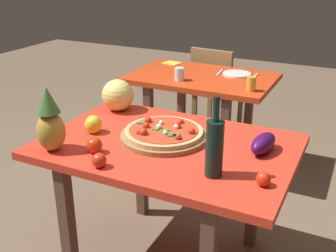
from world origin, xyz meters
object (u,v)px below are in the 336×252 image
(dining_chair, at_px, (215,87))
(bell_pepper, at_px, (93,125))
(pizza_board, at_px, (164,136))
(tomato_by_bottle, at_px, (263,179))
(background_table, at_px, (201,89))
(dinner_plate, at_px, (237,74))
(pineapple_left, at_px, (50,122))
(drinking_glass_juice, at_px, (251,84))
(wine_bottle, at_px, (214,147))
(melon, at_px, (118,95))
(knife_utensil, at_px, (254,77))
(drinking_glass_water, at_px, (179,74))
(fork_utensil, at_px, (220,72))
(tomato_near_board, at_px, (94,145))
(napkin_folded, at_px, (172,63))
(eggplant, at_px, (263,143))
(tomato_at_corner, at_px, (99,160))
(display_table, at_px, (168,160))
(pizza, at_px, (163,131))

(dining_chair, height_order, bell_pepper, dining_chair)
(pizza_board, relative_size, tomato_by_bottle, 7.28)
(background_table, xyz_separation_m, pizza_board, (0.27, -1.19, 0.12))
(bell_pepper, relative_size, dinner_plate, 0.45)
(pineapple_left, xyz_separation_m, drinking_glass_juice, (0.60, 1.33, -0.09))
(wine_bottle, bearing_deg, melon, 147.82)
(pineapple_left, relative_size, tomato_by_bottle, 5.22)
(background_table, bearing_deg, dining_chair, 98.81)
(dining_chair, relative_size, dinner_plate, 3.86)
(knife_utensil, bearing_deg, drinking_glass_water, -146.03)
(drinking_glass_water, xyz_separation_m, knife_utensil, (0.48, 0.33, -0.04))
(melon, xyz_separation_m, drinking_glass_juice, (0.61, 0.72, -0.04))
(fork_utensil, relative_size, knife_utensil, 1.00)
(melon, bearing_deg, background_table, 79.98)
(drinking_glass_juice, bearing_deg, fork_utensil, 134.95)
(tomato_near_board, distance_m, napkin_folded, 1.78)
(eggplant, bearing_deg, pineapple_left, -155.24)
(pineapple_left, relative_size, tomato_at_corner, 4.69)
(drinking_glass_juice, relative_size, drinking_glass_water, 1.05)
(drinking_glass_juice, height_order, dinner_plate, drinking_glass_juice)
(tomato_at_corner, bearing_deg, knife_utensil, 82.48)
(pizza_board, relative_size, wine_bottle, 1.25)
(tomato_near_board, relative_size, tomato_by_bottle, 1.26)
(wine_bottle, xyz_separation_m, napkin_folded, (-1.00, 1.68, -0.13))
(melon, bearing_deg, knife_utensil, 63.03)
(melon, relative_size, knife_utensil, 1.05)
(melon, bearing_deg, display_table, -31.63)
(background_table, xyz_separation_m, drinking_glass_juice, (0.45, -0.22, 0.16))
(pizza_board, height_order, melon, melon)
(bell_pepper, relative_size, napkin_folded, 0.71)
(eggplant, relative_size, knife_utensil, 1.11)
(pizza_board, bearing_deg, tomato_near_board, -127.19)
(bell_pepper, bearing_deg, drinking_glass_water, 90.22)
(pizza, height_order, wine_bottle, wine_bottle)
(bell_pepper, distance_m, drinking_glass_juice, 1.20)
(dinner_plate, xyz_separation_m, fork_utensil, (-0.14, 0.00, -0.00))
(eggplant, xyz_separation_m, tomato_by_bottle, (0.08, -0.31, -0.01))
(tomato_by_bottle, height_order, knife_utensil, tomato_by_bottle)
(napkin_folded, bearing_deg, drinking_glass_juice, -29.25)
(display_table, relative_size, tomato_near_board, 16.32)
(napkin_folded, bearing_deg, dinner_plate, -10.34)
(drinking_glass_water, bearing_deg, background_table, 62.50)
(pizza_board, relative_size, drinking_glass_juice, 4.42)
(background_table, height_order, wine_bottle, wine_bottle)
(tomato_near_board, bearing_deg, display_table, 43.57)
(background_table, relative_size, knife_utensil, 6.10)
(eggplant, distance_m, drinking_glass_juice, 0.96)
(pineapple_left, xyz_separation_m, fork_utensil, (0.25, 1.68, -0.14))
(wine_bottle, xyz_separation_m, fork_utensil, (-0.53, 1.57, -0.13))
(pizza, xyz_separation_m, bell_pepper, (-0.37, -0.09, 0.00))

